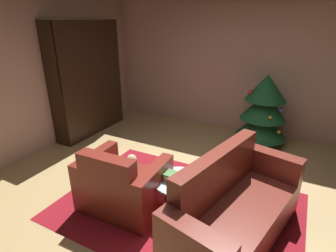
% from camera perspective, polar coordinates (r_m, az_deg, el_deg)
% --- Properties ---
extents(ground_plane, '(6.98, 6.98, 0.00)m').
position_cam_1_polar(ground_plane, '(3.61, 3.71, -15.84)').
color(ground_plane, tan).
extents(wall_back, '(5.94, 0.06, 2.75)m').
position_cam_1_polar(wall_back, '(5.60, 16.13, 12.66)').
color(wall_back, tan).
rests_on(wall_back, ground).
extents(wall_left, '(0.06, 5.66, 2.75)m').
position_cam_1_polar(wall_left, '(4.90, -29.54, 9.41)').
color(wall_left, tan).
rests_on(wall_left, ground).
extents(area_rug, '(2.92, 2.06, 0.01)m').
position_cam_1_polar(area_rug, '(3.53, 2.17, -16.84)').
color(area_rug, maroon).
rests_on(area_rug, ground).
extents(bookshelf_unit, '(0.37, 1.62, 2.20)m').
position_cam_1_polar(bookshelf_unit, '(5.63, -16.02, 9.46)').
color(bookshelf_unit, black).
rests_on(bookshelf_unit, ground).
extents(armchair_red, '(1.02, 0.80, 0.84)m').
position_cam_1_polar(armchair_red, '(3.41, -9.70, -12.51)').
color(armchair_red, maroon).
rests_on(armchair_red, ground).
extents(couch_red, '(1.12, 1.93, 0.97)m').
position_cam_1_polar(couch_red, '(3.02, 14.01, -17.49)').
color(couch_red, maroon).
rests_on(couch_red, ground).
extents(coffee_table, '(0.61, 0.61, 0.45)m').
position_cam_1_polar(coffee_table, '(3.23, 2.26, -12.26)').
color(coffee_table, black).
rests_on(coffee_table, ground).
extents(book_stack_on_table, '(0.23, 0.19, 0.10)m').
position_cam_1_polar(book_stack_on_table, '(3.16, 1.21, -10.92)').
color(book_stack_on_table, '#487E51').
rests_on(book_stack_on_table, coffee_table).
extents(bottle_on_table, '(0.07, 0.07, 0.24)m').
position_cam_1_polar(bottle_on_table, '(3.16, 5.43, -10.08)').
color(bottle_on_table, navy).
rests_on(bottle_on_table, coffee_table).
extents(decorated_tree, '(0.91, 0.91, 1.32)m').
position_cam_1_polar(decorated_tree, '(5.14, 19.81, 3.39)').
color(decorated_tree, brown).
rests_on(decorated_tree, ground).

